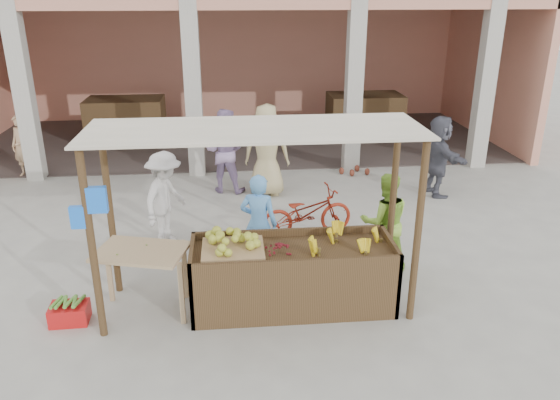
{
  "coord_description": "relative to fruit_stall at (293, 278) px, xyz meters",
  "views": [
    {
      "loc": [
        -0.25,
        -6.19,
        3.92
      ],
      "look_at": [
        0.45,
        1.2,
        1.03
      ],
      "focal_mm": 35.0,
      "sensor_mm": 36.0,
      "label": 1
    }
  ],
  "objects": [
    {
      "name": "plantain_bundle",
      "position": [
        -2.82,
        -0.13,
        -0.12
      ],
      "size": [
        0.37,
        0.26,
        0.07
      ],
      "primitive_type": null,
      "color": "#538E33",
      "rests_on": "red_crate"
    },
    {
      "name": "ground",
      "position": [
        -0.5,
        0.0,
        -0.4
      ],
      "size": [
        60.0,
        60.0,
        0.0
      ],
      "primitive_type": "plane",
      "color": "gray",
      "rests_on": "ground"
    },
    {
      "name": "fruit_stall",
      "position": [
        0.0,
        0.0,
        0.0
      ],
      "size": [
        2.6,
        0.95,
        0.8
      ],
      "primitive_type": "cube",
      "color": "#4D351E",
      "rests_on": "ground"
    },
    {
      "name": "berry_heap",
      "position": [
        -0.18,
        -0.03,
        0.46
      ],
      "size": [
        0.4,
        0.32,
        0.13
      ],
      "primitive_type": "ellipsoid",
      "color": "maroon",
      "rests_on": "fruit_stall"
    },
    {
      "name": "melon_tray",
      "position": [
        -0.76,
        0.03,
        0.5
      ],
      "size": [
        0.78,
        0.68,
        0.21
      ],
      "color": "#A78356",
      "rests_on": "fruit_stall"
    },
    {
      "name": "shopper_a",
      "position": [
        -1.81,
        2.08,
        0.44
      ],
      "size": [
        0.96,
        1.2,
        1.67
      ],
      "primitive_type": "imported",
      "rotation": [
        0.0,
        0.0,
        1.11
      ],
      "color": "silver",
      "rests_on": "ground"
    },
    {
      "name": "market_building",
      "position": [
        -0.45,
        8.93,
        2.3
      ],
      "size": [
        14.4,
        6.4,
        4.2
      ],
      "color": "tan",
      "rests_on": "ground"
    },
    {
      "name": "shopper_f",
      "position": [
        -0.87,
        4.47,
        0.53
      ],
      "size": [
        1.02,
        0.75,
        1.87
      ],
      "primitive_type": "imported",
      "rotation": [
        0.0,
        0.0,
        2.88
      ],
      "color": "#9278A6",
      "rests_on": "ground"
    },
    {
      "name": "vendor_blue",
      "position": [
        -0.38,
        0.99,
        0.4
      ],
      "size": [
        0.7,
        0.6,
        1.6
      ],
      "primitive_type": "imported",
      "rotation": [
        0.0,
        0.0,
        2.83
      ],
      "color": "#5DA5F0",
      "rests_on": "ground"
    },
    {
      "name": "papaya_pile",
      "position": [
        -1.9,
        0.03,
        0.59
      ],
      "size": [
        0.75,
        0.43,
        0.21
      ],
      "primitive_type": null,
      "color": "#4F9932",
      "rests_on": "side_table"
    },
    {
      "name": "shopper_e",
      "position": [
        -5.28,
        5.79,
        0.32
      ],
      "size": [
        0.66,
        0.6,
        1.45
      ],
      "primitive_type": "imported",
      "rotation": [
        0.0,
        0.0,
        -0.44
      ],
      "color": "tan",
      "rests_on": "ground"
    },
    {
      "name": "stall_awning",
      "position": [
        -0.51,
        0.06,
        1.58
      ],
      "size": [
        4.09,
        1.35,
        2.39
      ],
      "color": "#4D351E",
      "rests_on": "ground"
    },
    {
      "name": "produce_sacks",
      "position": [
        2.02,
        5.27,
        -0.09
      ],
      "size": [
        1.01,
        0.76,
        0.61
      ],
      "color": "maroon",
      "rests_on": "ground"
    },
    {
      "name": "side_table",
      "position": [
        -1.9,
        0.03,
        0.34
      ],
      "size": [
        1.24,
        0.98,
        0.88
      ],
      "rotation": [
        0.0,
        0.0,
        -0.26
      ],
      "color": "tan",
      "rests_on": "ground"
    },
    {
      "name": "red_crate",
      "position": [
        -2.82,
        -0.13,
        -0.28
      ],
      "size": [
        0.47,
        0.35,
        0.24
      ],
      "primitive_type": "cube",
      "rotation": [
        0.0,
        0.0,
        0.04
      ],
      "color": "red",
      "rests_on": "ground"
    },
    {
      "name": "shopper_c",
      "position": [
        -0.03,
        4.19,
        0.62
      ],
      "size": [
        1.07,
        0.78,
        2.04
      ],
      "primitive_type": "imported",
      "rotation": [
        0.0,
        0.0,
        2.99
      ],
      "color": "tan",
      "rests_on": "ground"
    },
    {
      "name": "shopper_d",
      "position": [
        3.37,
        3.86,
        0.45
      ],
      "size": [
        0.81,
        1.64,
        1.71
      ],
      "primitive_type": "imported",
      "rotation": [
        0.0,
        0.0,
        1.67
      ],
      "color": "#494955",
      "rests_on": "ground"
    },
    {
      "name": "vendor_green",
      "position": [
        1.45,
        0.91,
        0.38
      ],
      "size": [
        0.77,
        0.47,
        1.57
      ],
      "primitive_type": "imported",
      "rotation": [
        0.0,
        0.0,
        3.09
      ],
      "color": "#88BB37",
      "rests_on": "ground"
    },
    {
      "name": "banana_heap",
      "position": [
        0.72,
        0.03,
        0.49
      ],
      "size": [
        1.01,
        0.55,
        0.18
      ],
      "primitive_type": null,
      "color": "yellow",
      "rests_on": "fruit_stall"
    },
    {
      "name": "motorcycle",
      "position": [
        0.48,
        2.14,
        0.04
      ],
      "size": [
        0.92,
        1.75,
        0.87
      ],
      "primitive_type": "imported",
      "rotation": [
        0.0,
        0.0,
        1.79
      ],
      "color": "maroon",
      "rests_on": "ground"
    }
  ]
}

